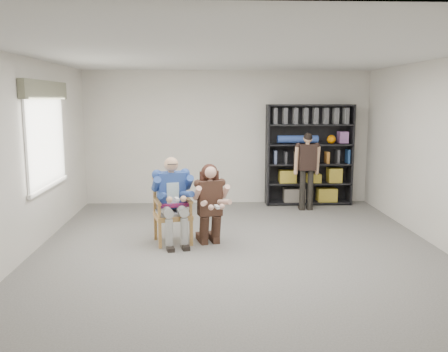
{
  "coord_description": "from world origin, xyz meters",
  "views": [
    {
      "loc": [
        -0.5,
        -6.51,
        2.21
      ],
      "look_at": [
        -0.2,
        0.6,
        1.05
      ],
      "focal_mm": 38.0,
      "sensor_mm": 36.0,
      "label": 1
    }
  ],
  "objects_px": {
    "armchair": "(173,210)",
    "standing_man": "(307,172)",
    "seated_man": "(172,200)",
    "bookshelf": "(309,155)",
    "kneeling_woman": "(210,205)"
  },
  "relations": [
    {
      "from": "bookshelf",
      "to": "standing_man",
      "type": "height_order",
      "value": "bookshelf"
    },
    {
      "from": "seated_man",
      "to": "kneeling_woman",
      "type": "xyz_separation_m",
      "value": [
        0.58,
        -0.12,
        -0.06
      ]
    },
    {
      "from": "armchair",
      "to": "standing_man",
      "type": "bearing_deg",
      "value": 25.61
    },
    {
      "from": "armchair",
      "to": "standing_man",
      "type": "height_order",
      "value": "standing_man"
    },
    {
      "from": "armchair",
      "to": "kneeling_woman",
      "type": "xyz_separation_m",
      "value": [
        0.58,
        -0.12,
        0.1
      ]
    },
    {
      "from": "armchair",
      "to": "bookshelf",
      "type": "distance_m",
      "value": 3.81
    },
    {
      "from": "kneeling_woman",
      "to": "bookshelf",
      "type": "relative_size",
      "value": 0.59
    },
    {
      "from": "standing_man",
      "to": "armchair",
      "type": "bearing_deg",
      "value": -142.79
    },
    {
      "from": "armchair",
      "to": "kneeling_woman",
      "type": "bearing_deg",
      "value": -25.75
    },
    {
      "from": "seated_man",
      "to": "kneeling_woman",
      "type": "bearing_deg",
      "value": -25.75
    },
    {
      "from": "seated_man",
      "to": "bookshelf",
      "type": "relative_size",
      "value": 0.64
    },
    {
      "from": "kneeling_woman",
      "to": "bookshelf",
      "type": "height_order",
      "value": "bookshelf"
    },
    {
      "from": "seated_man",
      "to": "kneeling_woman",
      "type": "height_order",
      "value": "seated_man"
    },
    {
      "from": "seated_man",
      "to": "bookshelf",
      "type": "xyz_separation_m",
      "value": [
        2.69,
        2.65,
        0.38
      ]
    },
    {
      "from": "seated_man",
      "to": "standing_man",
      "type": "relative_size",
      "value": 0.86
    }
  ]
}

